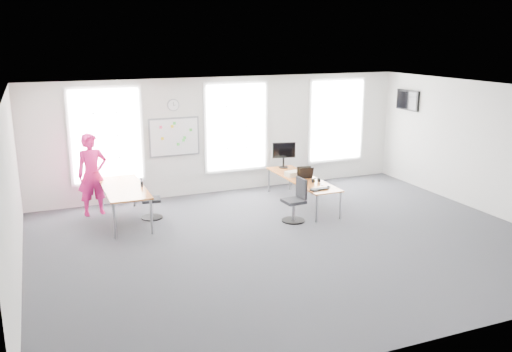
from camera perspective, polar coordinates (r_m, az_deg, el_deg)
name	(u,v)px	position (r m, az deg, el deg)	size (l,w,h in m)	color
floor	(292,242)	(10.97, 3.76, -6.90)	(10.00, 10.00, 0.00)	#2C2C31
ceiling	(294,91)	(10.26, 4.04, 8.90)	(10.00, 10.00, 0.00)	white
wall_back	(225,135)	(14.13, -3.28, 4.32)	(10.00, 10.00, 0.00)	silver
wall_front	(431,238)	(7.30, 17.95, -6.24)	(10.00, 10.00, 0.00)	silver
wall_left	(12,197)	(9.49, -24.33, -2.07)	(10.00, 10.00, 0.00)	silver
wall_right	(490,149)	(13.45, 23.41, 2.61)	(10.00, 10.00, 0.00)	silver
window_left	(106,136)	(13.41, -15.49, 4.12)	(1.60, 0.06, 2.20)	white
window_mid	(236,127)	(14.17, -2.10, 5.18)	(1.60, 0.06, 2.20)	white
window_right	(336,120)	(15.45, 8.44, 5.82)	(1.60, 0.06, 2.20)	white
desk_right	(302,180)	(13.16, 4.87, -0.41)	(0.72, 2.72, 0.66)	#D07237
desk_left	(124,190)	(12.23, -13.73, -1.43)	(0.87, 2.17, 0.79)	#D07237
chair_right	(296,203)	(12.03, 4.21, -2.81)	(0.52, 0.52, 0.97)	black
chair_left	(149,201)	(12.41, -11.23, -2.64)	(0.48, 0.48, 0.91)	black
person	(92,174)	(12.86, -16.84, 0.16)	(0.69, 0.45, 1.89)	#D7186B
whiteboard	(174,137)	(13.72, -8.59, 4.08)	(1.20, 0.03, 0.90)	white
wall_clock	(173,105)	(13.60, -8.72, 7.40)	(0.30, 0.30, 0.04)	gray
tv	(408,100)	(15.51, 15.67, 7.71)	(0.06, 0.90, 0.55)	black
keyboard	(319,189)	(12.20, 6.69, -1.40)	(0.44, 0.16, 0.02)	black
mouse	(329,187)	(12.40, 7.64, -1.12)	(0.07, 0.12, 0.04)	black
lens_cap	(322,185)	(12.60, 6.96, -0.92)	(0.07, 0.07, 0.01)	black
headphones	(316,180)	(12.78, 6.31, -0.47)	(0.19, 0.10, 0.11)	black
laptop_sleeve	(305,173)	(13.07, 5.19, 0.33)	(0.37, 0.24, 0.29)	black
paper_stack	(293,174)	(13.30, 3.91, 0.23)	(0.35, 0.26, 0.12)	beige
monitor	(284,153)	(14.07, 2.95, 2.47)	(0.60, 0.25, 0.67)	black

